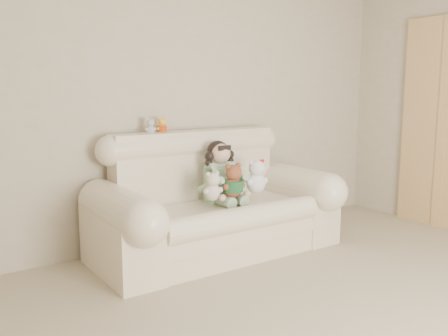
% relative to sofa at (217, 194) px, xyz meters
% --- Properties ---
extents(wall_back, '(4.50, 0.00, 4.50)m').
position_rel_sofa_xyz_m(wall_back, '(0.09, 0.50, 0.78)').
color(wall_back, '#C0AD99').
rests_on(wall_back, ground).
extents(sofa, '(2.10, 0.95, 1.03)m').
position_rel_sofa_xyz_m(sofa, '(0.00, 0.00, 0.00)').
color(sofa, '#FFECCD').
rests_on(sofa, floor).
extents(door_panel, '(0.06, 0.90, 2.10)m').
position_rel_sofa_xyz_m(door_panel, '(2.31, -0.60, 0.54)').
color(door_panel, '#A16B45').
rests_on(door_panel, floor).
extents(seated_child, '(0.33, 0.40, 0.54)m').
position_rel_sofa_xyz_m(seated_child, '(0.08, 0.08, 0.18)').
color(seated_child, '#267029').
rests_on(seated_child, sofa).
extents(brown_teddy, '(0.25, 0.21, 0.34)m').
position_rel_sofa_xyz_m(brown_teddy, '(0.07, -0.13, 0.15)').
color(brown_teddy, brown).
rests_on(brown_teddy, sofa).
extents(white_cat, '(0.26, 0.22, 0.35)m').
position_rel_sofa_xyz_m(white_cat, '(0.34, -0.10, 0.16)').
color(white_cat, white).
rests_on(white_cat, sofa).
extents(cream_teddy, '(0.22, 0.19, 0.28)m').
position_rel_sofa_xyz_m(cream_teddy, '(-0.13, -0.13, 0.13)').
color(cream_teddy, beige).
rests_on(cream_teddy, sofa).
extents(yellow_mini_bear, '(0.11, 0.09, 0.17)m').
position_rel_sofa_xyz_m(yellow_mini_bear, '(-0.32, 0.38, 0.58)').
color(yellow_mini_bear, yellow).
rests_on(yellow_mini_bear, sofa).
extents(grey_mini_plush, '(0.12, 0.10, 0.16)m').
position_rel_sofa_xyz_m(grey_mini_plush, '(-0.43, 0.37, 0.58)').
color(grey_mini_plush, '#B3B3BA').
rests_on(grey_mini_plush, sofa).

